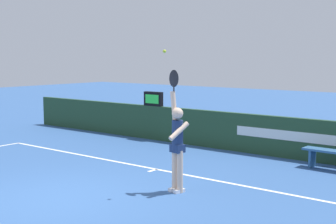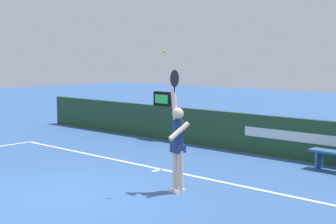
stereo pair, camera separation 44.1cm
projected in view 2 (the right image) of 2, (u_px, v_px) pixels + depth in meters
The scene contains 6 objects.
ground_plane at pixel (58, 197), 9.06m from camera, with size 60.00×60.00×0.00m, color #325892.
court_lines at pixel (60, 196), 9.10m from camera, with size 11.25×5.95×0.00m.
back_wall at pixel (234, 131), 13.54m from camera, with size 16.64×0.17×1.09m.
speed_display at pixel (163, 99), 15.22m from camera, with size 0.70×0.15×0.46m.
tennis_player at pixel (178, 142), 9.27m from camera, with size 0.45×0.49×2.42m.
tennis_ball at pixel (165, 51), 8.91m from camera, with size 0.06×0.06×0.06m.
Camera 2 is at (7.38, -5.25, 2.67)m, focal length 50.56 mm.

